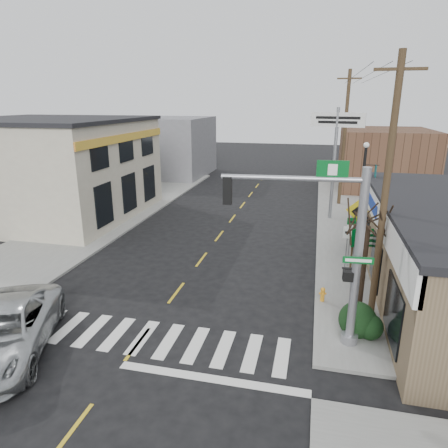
% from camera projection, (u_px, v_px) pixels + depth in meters
% --- Properties ---
extents(ground, '(140.00, 140.00, 0.00)m').
position_uv_depth(ground, '(138.00, 344.00, 13.99)').
color(ground, black).
rests_on(ground, ground).
extents(sidewalk_right, '(6.00, 38.00, 0.13)m').
position_uv_depth(sidewalk_right, '(367.00, 241.00, 24.12)').
color(sidewalk_right, slate).
rests_on(sidewalk_right, ground).
extents(sidewalk_left, '(6.00, 38.00, 0.13)m').
position_uv_depth(sidewalk_left, '(98.00, 221.00, 28.02)').
color(sidewalk_left, slate).
rests_on(sidewalk_left, ground).
extents(center_line, '(0.12, 56.00, 0.01)m').
position_uv_depth(center_line, '(202.00, 259.00, 21.44)').
color(center_line, gold).
rests_on(center_line, ground).
extents(crosswalk, '(11.00, 2.20, 0.01)m').
position_uv_depth(crosswalk, '(143.00, 337.00, 14.37)').
color(crosswalk, silver).
rests_on(crosswalk, ground).
extents(left_building, '(12.00, 12.00, 6.80)m').
position_uv_depth(left_building, '(51.00, 170.00, 28.84)').
color(left_building, '#B6AE97').
rests_on(left_building, ground).
extents(bldg_distant_right, '(8.00, 10.00, 5.60)m').
position_uv_depth(bldg_distant_right, '(384.00, 159.00, 38.48)').
color(bldg_distant_right, '#513625').
rests_on(bldg_distant_right, ground).
extents(bldg_distant_left, '(9.00, 10.00, 6.40)m').
position_uv_depth(bldg_distant_left, '(167.00, 147.00, 45.21)').
color(bldg_distant_left, slate).
rests_on(bldg_distant_left, ground).
extents(suv, '(4.86, 6.66, 1.68)m').
position_uv_depth(suv, '(3.00, 331.00, 13.23)').
color(suv, '#ABAEB1').
rests_on(suv, ground).
extents(traffic_signal_pole, '(4.96, 0.38, 6.29)m').
position_uv_depth(traffic_signal_pole, '(335.00, 239.00, 12.92)').
color(traffic_signal_pole, gray).
rests_on(traffic_signal_pole, sidewalk_right).
extents(guide_sign, '(1.42, 0.13, 2.49)m').
position_uv_depth(guide_sign, '(366.00, 242.00, 18.84)').
color(guide_sign, '#41301E').
rests_on(guide_sign, sidewalk_right).
extents(fire_hydrant, '(0.19, 0.19, 0.62)m').
position_uv_depth(fire_hydrant, '(323.00, 294.00, 16.62)').
color(fire_hydrant, orange).
rests_on(fire_hydrant, sidewalk_right).
extents(ped_crossing_sign, '(1.18, 0.08, 3.04)m').
position_uv_depth(ped_crossing_sign, '(357.00, 218.00, 21.23)').
color(ped_crossing_sign, gray).
rests_on(ped_crossing_sign, sidewalk_right).
extents(lamp_post, '(0.77, 0.60, 5.93)m').
position_uv_depth(lamp_post, '(363.00, 188.00, 21.86)').
color(lamp_post, black).
rests_on(lamp_post, sidewalk_right).
extents(dance_center_sign, '(3.59, 0.22, 7.63)m').
position_uv_depth(dance_center_sign, '(336.00, 137.00, 26.96)').
color(dance_center_sign, gray).
rests_on(dance_center_sign, sidewalk_right).
extents(bare_tree, '(2.60, 2.60, 5.21)m').
position_uv_depth(bare_tree, '(370.00, 210.00, 14.93)').
color(bare_tree, black).
rests_on(bare_tree, sidewalk_right).
extents(shrub_front, '(1.33, 1.33, 1.00)m').
position_uv_depth(shrub_front, '(357.00, 320.00, 14.31)').
color(shrub_front, '#1C3A15').
rests_on(shrub_front, sidewalk_right).
extents(shrub_back, '(1.18, 1.18, 0.89)m').
position_uv_depth(shrub_back, '(422.00, 264.00, 19.32)').
color(shrub_back, '#1D3016').
rests_on(shrub_back, sidewalk_right).
extents(utility_pole_near, '(1.68, 0.25, 9.66)m').
position_uv_depth(utility_pole_near, '(386.00, 190.00, 14.33)').
color(utility_pole_near, '#463421').
rests_on(utility_pole_near, sidewalk_right).
extents(utility_pole_far, '(1.79, 0.27, 10.30)m').
position_uv_depth(utility_pole_far, '(344.00, 138.00, 31.06)').
color(utility_pole_far, '#423120').
rests_on(utility_pole_far, sidewalk_right).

